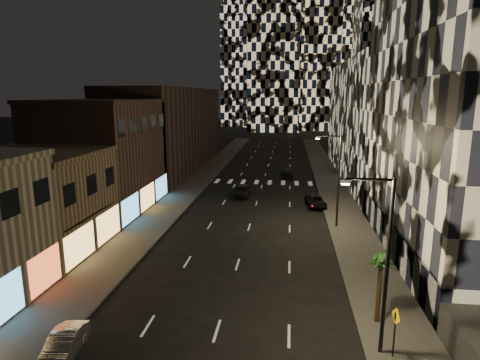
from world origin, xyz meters
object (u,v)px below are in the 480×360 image
(car_dark_midlane, at_px, (242,191))
(car_dark_rightlane, at_px, (316,202))
(ped_sign, at_px, (395,324))
(streetlight_near, at_px, (383,255))
(car_dark_oncoming, at_px, (287,173))
(streetlight_far, at_px, (336,174))
(palm_tree, at_px, (381,266))
(car_silver_parked, at_px, (63,346))

(car_dark_midlane, height_order, car_dark_rightlane, car_dark_midlane)
(ped_sign, bearing_deg, streetlight_near, 147.29)
(streetlight_near, xyz_separation_m, car_dark_rightlane, (-1.35, 27.37, -4.73))
(car_dark_rightlane, xyz_separation_m, ped_sign, (2.11, -27.72, 1.31))
(car_dark_oncoming, bearing_deg, car_dark_midlane, 61.94)
(streetlight_near, xyz_separation_m, streetlight_far, (0.00, 20.00, 0.00))
(streetlight_far, xyz_separation_m, palm_tree, (0.65, -17.16, -1.82))
(car_dark_midlane, distance_m, palm_tree, 30.23)
(streetlight_near, height_order, car_silver_parked, streetlight_near)
(streetlight_near, height_order, car_dark_oncoming, streetlight_near)
(streetlight_far, relative_size, car_dark_rightlane, 2.01)
(ped_sign, bearing_deg, streetlight_far, 83.96)
(streetlight_near, height_order, ped_sign, streetlight_near)
(streetlight_near, distance_m, car_dark_oncoming, 45.27)
(streetlight_far, relative_size, car_dark_oncoming, 2.18)
(streetlight_far, distance_m, car_dark_oncoming, 25.67)
(car_dark_rightlane, bearing_deg, streetlight_near, -94.55)
(ped_sign, xyz_separation_m, palm_tree, (-0.11, 3.18, 1.60))
(car_dark_midlane, bearing_deg, car_silver_parked, -94.53)
(car_dark_rightlane, distance_m, ped_sign, 27.83)
(streetlight_near, height_order, palm_tree, streetlight_near)
(car_silver_parked, relative_size, car_dark_midlane, 0.83)
(streetlight_near, height_order, streetlight_far, same)
(streetlight_near, bearing_deg, palm_tree, 77.18)
(streetlight_near, bearing_deg, car_dark_oncoming, 96.19)
(ped_sign, height_order, palm_tree, palm_tree)
(car_dark_midlane, relative_size, palm_tree, 1.13)
(streetlight_far, height_order, car_dark_midlane, streetlight_far)
(streetlight_near, bearing_deg, ped_sign, -24.53)
(car_dark_midlane, relative_size, car_dark_rightlane, 1.03)
(car_dark_midlane, bearing_deg, car_dark_rightlane, -16.56)
(streetlight_near, distance_m, car_silver_parked, 16.40)
(streetlight_far, distance_m, car_silver_parked, 27.50)
(car_silver_parked, distance_m, car_dark_oncoming, 48.14)
(streetlight_far, relative_size, car_silver_parked, 2.35)
(streetlight_near, distance_m, car_dark_rightlane, 27.81)
(streetlight_far, bearing_deg, streetlight_near, -90.00)
(car_dark_midlane, bearing_deg, car_dark_oncoming, 72.44)
(ped_sign, distance_m, palm_tree, 3.56)
(car_silver_parked, bearing_deg, streetlight_far, 47.01)
(car_silver_parked, distance_m, car_dark_rightlane, 32.79)
(car_dark_oncoming, xyz_separation_m, car_dark_rightlane, (3.50, -17.39, 0.02))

